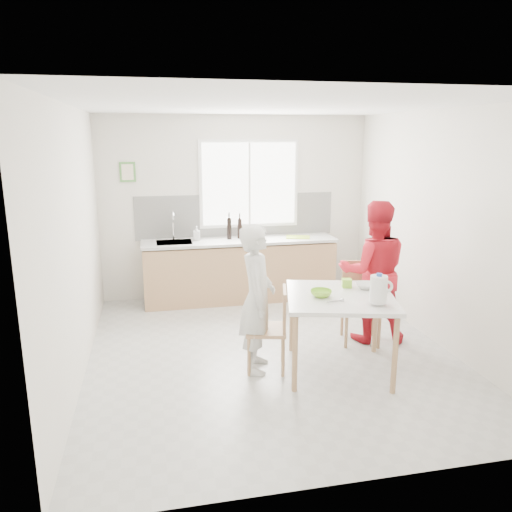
{
  "coord_description": "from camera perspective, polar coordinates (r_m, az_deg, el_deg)",
  "views": [
    {
      "loc": [
        -1.23,
        -5.11,
        2.4
      ],
      "look_at": [
        -0.12,
        0.2,
        1.09
      ],
      "focal_mm": 35.0,
      "sensor_mm": 36.0,
      "label": 1
    }
  ],
  "objects": [
    {
      "name": "ground",
      "position": [
        5.78,
        1.61,
        -10.96
      ],
      "size": [
        4.5,
        4.5,
        0.0
      ],
      "primitive_type": "plane",
      "color": "#B7B7B2",
      "rests_on": "ground"
    },
    {
      "name": "room_shell",
      "position": [
        5.31,
        1.73,
        5.41
      ],
      "size": [
        4.5,
        4.5,
        4.5
      ],
      "color": "silver",
      "rests_on": "ground"
    },
    {
      "name": "window",
      "position": [
        7.51,
        -0.78,
        8.24
      ],
      "size": [
        1.5,
        0.06,
        1.3
      ],
      "color": "white",
      "rests_on": "room_shell"
    },
    {
      "name": "backsplash",
      "position": [
        7.54,
        -2.29,
        4.62
      ],
      "size": [
        3.0,
        0.02,
        0.65
      ],
      "primitive_type": "cube",
      "color": "white",
      "rests_on": "room_shell"
    },
    {
      "name": "picture_frame",
      "position": [
        7.36,
        -14.47,
        9.28
      ],
      "size": [
        0.22,
        0.03,
        0.28
      ],
      "color": "#4F9041",
      "rests_on": "room_shell"
    },
    {
      "name": "kitchen_counter",
      "position": [
        7.43,
        -1.88,
        -1.88
      ],
      "size": [
        2.84,
        0.64,
        1.37
      ],
      "color": "tan",
      "rests_on": "ground"
    },
    {
      "name": "dining_table",
      "position": [
        5.18,
        9.58,
        -5.33
      ],
      "size": [
        1.3,
        1.3,
        0.82
      ],
      "rotation": [
        0.0,
        0.0,
        -0.25
      ],
      "color": "silver",
      "rests_on": "ground"
    },
    {
      "name": "chair_left",
      "position": [
        5.22,
        1.94,
        -7.93
      ],
      "size": [
        0.49,
        0.49,
        0.88
      ],
      "rotation": [
        0.0,
        0.0,
        -1.82
      ],
      "color": "tan",
      "rests_on": "ground"
    },
    {
      "name": "chair_far",
      "position": [
        6.07,
        11.83,
        -4.72
      ],
      "size": [
        0.53,
        0.53,
        0.95
      ],
      "rotation": [
        0.0,
        0.0,
        -0.25
      ],
      "color": "tan",
      "rests_on": "ground"
    },
    {
      "name": "person_white",
      "position": [
        5.12,
        0.13,
        -4.9
      ],
      "size": [
        0.5,
        0.64,
        1.55
      ],
      "primitive_type": "imported",
      "rotation": [
        0.0,
        0.0,
        1.32
      ],
      "color": "silver",
      "rests_on": "ground"
    },
    {
      "name": "person_red",
      "position": [
        6.02,
        13.27,
        -1.78
      ],
      "size": [
        0.95,
        0.82,
        1.68
      ],
      "primitive_type": "imported",
      "rotation": [
        0.0,
        0.0,
        2.9
      ],
      "color": "red",
      "rests_on": "ground"
    },
    {
      "name": "bowl_green",
      "position": [
        5.07,
        7.45,
        -4.24
      ],
      "size": [
        0.26,
        0.26,
        0.07
      ],
      "primitive_type": "imported",
      "rotation": [
        0.0,
        0.0,
        -0.25
      ],
      "color": "#88CF2F",
      "rests_on": "dining_table"
    },
    {
      "name": "bowl_white",
      "position": [
        5.42,
        12.45,
        -3.33
      ],
      "size": [
        0.27,
        0.27,
        0.06
      ],
      "primitive_type": "imported",
      "rotation": [
        0.0,
        0.0,
        -0.25
      ],
      "color": "white",
      "rests_on": "dining_table"
    },
    {
      "name": "milk_jug",
      "position": [
        4.89,
        13.87,
        -3.69
      ],
      "size": [
        0.23,
        0.16,
        0.29
      ],
      "rotation": [
        0.0,
        0.0,
        -0.25
      ],
      "color": "white",
      "rests_on": "dining_table"
    },
    {
      "name": "green_box",
      "position": [
        5.42,
        10.32,
        -3.06
      ],
      "size": [
        0.12,
        0.12,
        0.09
      ],
      "primitive_type": "cube",
      "rotation": [
        0.0,
        0.0,
        -0.25
      ],
      "color": "#85C92E",
      "rests_on": "dining_table"
    },
    {
      "name": "spoon",
      "position": [
        4.93,
        9.01,
        -5.11
      ],
      "size": [
        0.16,
        0.03,
        0.01
      ],
      "primitive_type": "cylinder",
      "rotation": [
        0.0,
        1.57,
        0.1
      ],
      "color": "#A5A5AA",
      "rests_on": "dining_table"
    },
    {
      "name": "cutting_board",
      "position": [
        7.47,
        4.81,
        2.17
      ],
      "size": [
        0.41,
        0.34,
        0.01
      ],
      "primitive_type": "cube",
      "rotation": [
        0.0,
        0.0,
        -0.3
      ],
      "color": "#92B329",
      "rests_on": "kitchen_counter"
    },
    {
      "name": "wine_bottle_a",
      "position": [
        7.31,
        -3.09,
        3.17
      ],
      "size": [
        0.07,
        0.07,
        0.32
      ],
      "primitive_type": "cylinder",
      "color": "black",
      "rests_on": "kitchen_counter"
    },
    {
      "name": "wine_bottle_b",
      "position": [
        7.36,
        -1.87,
        3.18
      ],
      "size": [
        0.07,
        0.07,
        0.3
      ],
      "primitive_type": "cylinder",
      "color": "black",
      "rests_on": "kitchen_counter"
    },
    {
      "name": "jar_amber",
      "position": [
        7.41,
        -0.69,
        2.7
      ],
      "size": [
        0.06,
        0.06,
        0.16
      ],
      "primitive_type": "cylinder",
      "color": "brown",
      "rests_on": "kitchen_counter"
    },
    {
      "name": "soap_bottle",
      "position": [
        7.29,
        -6.79,
        2.6
      ],
      "size": [
        0.1,
        0.11,
        0.21
      ],
      "primitive_type": "imported",
      "rotation": [
        0.0,
        0.0,
        -0.13
      ],
      "color": "#999999",
      "rests_on": "kitchen_counter"
    }
  ]
}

